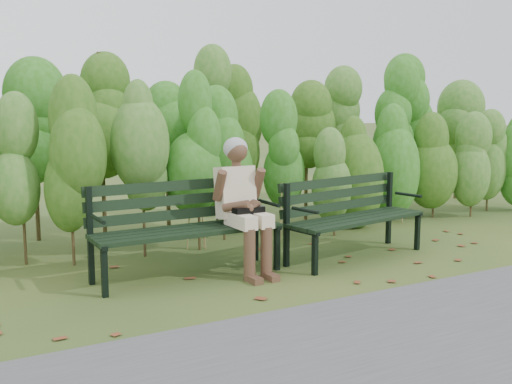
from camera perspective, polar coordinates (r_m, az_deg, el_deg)
ground at (r=5.80m, az=1.68°, el=-7.78°), size 80.00×80.00×0.00m
footpath at (r=4.17m, az=17.75°, el=-14.68°), size 60.00×2.50×0.01m
hedge_band at (r=7.25m, az=-5.79°, el=5.47°), size 11.04×1.67×2.42m
leaf_litter at (r=5.88m, az=6.52°, el=-7.60°), size 6.09×2.16×0.01m
bench_left at (r=5.70m, az=-6.92°, el=-2.71°), size 1.79×0.62×0.89m
bench_right at (r=6.44m, az=8.93°, el=-1.75°), size 1.76×0.85×0.84m
seated_woman at (r=5.73m, az=-1.34°, el=-0.48°), size 0.51×0.75×1.30m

